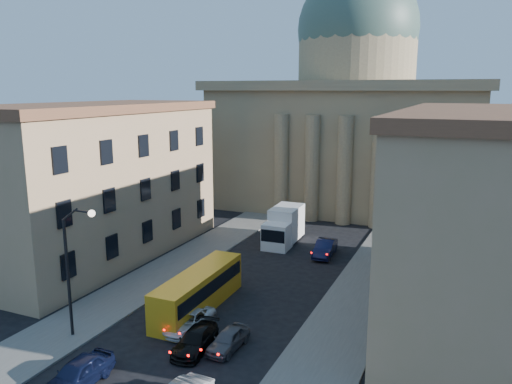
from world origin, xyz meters
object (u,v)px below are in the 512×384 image
Objects in this scene: street_lamp at (73,261)px; city_bus at (199,289)px; car_left_near at (78,374)px; box_truck at (284,227)px.

street_lamp is 9.39m from city_bus.
city_bus is (4.98, 7.02, -3.75)m from street_lamp.
city_bus is at bearing 85.06° from car_left_near.
street_lamp is at bearing -126.11° from city_bus.
car_left_near is 0.67× the size of box_truck.
street_lamp is 1.93× the size of car_left_near.
car_left_near is 0.45× the size of city_bus.
box_truck reaches higher than car_left_near.
street_lamp is 0.87× the size of city_bus.
street_lamp is at bearing 133.15° from car_left_near.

